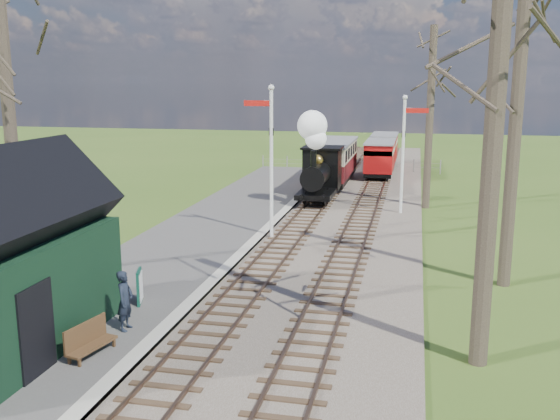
{
  "coord_description": "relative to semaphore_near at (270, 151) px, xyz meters",
  "views": [
    {
      "loc": [
        4.9,
        -8.0,
        6.4
      ],
      "look_at": [
        -0.0,
        14.41,
        1.6
      ],
      "focal_mm": 40.0,
      "sensor_mm": 36.0,
      "label": 1
    }
  ],
  "objects": [
    {
      "name": "distant_hills",
      "position": [
        2.17,
        48.38,
        -19.83
      ],
      "size": [
        114.4,
        48.0,
        22.02
      ],
      "color": "#385B23",
      "rests_on": "ground"
    },
    {
      "name": "ballast_bed",
      "position": [
        2.07,
        6.0,
        -3.57
      ],
      "size": [
        8.0,
        60.0,
        0.1
      ],
      "primitive_type": "cube",
      "color": "brown",
      "rests_on": "ground"
    },
    {
      "name": "track_near",
      "position": [
        0.77,
        6.0,
        -3.52
      ],
      "size": [
        1.6,
        60.0,
        0.15
      ],
      "color": "brown",
      "rests_on": "ground"
    },
    {
      "name": "track_far",
      "position": [
        3.37,
        6.0,
        -3.52
      ],
      "size": [
        1.6,
        60.0,
        0.15
      ],
      "color": "brown",
      "rests_on": "ground"
    },
    {
      "name": "platform",
      "position": [
        -2.73,
        -2.0,
        -3.52
      ],
      "size": [
        5.0,
        44.0,
        0.2
      ],
      "primitive_type": "cube",
      "color": "#474442",
      "rests_on": "ground"
    },
    {
      "name": "coping_strip",
      "position": [
        -0.43,
        -2.0,
        -3.52
      ],
      "size": [
        0.4,
        44.0,
        0.21
      ],
      "primitive_type": "cube",
      "color": "#B2AD9E",
      "rests_on": "ground"
    },
    {
      "name": "semaphore_near",
      "position": [
        0.0,
        0.0,
        0.0
      ],
      "size": [
        1.22,
        0.24,
        6.22
      ],
      "color": "silver",
      "rests_on": "ground"
    },
    {
      "name": "semaphore_far",
      "position": [
        5.14,
        6.0,
        -0.27
      ],
      "size": [
        1.22,
        0.24,
        5.72
      ],
      "color": "silver",
      "rests_on": "ground"
    },
    {
      "name": "bare_trees",
      "position": [
        2.1,
        -5.9,
        1.59
      ],
      "size": [
        15.51,
        22.39,
        12.0
      ],
      "color": "#382D23",
      "rests_on": "ground"
    },
    {
      "name": "fence_line",
      "position": [
        1.07,
        20.0,
        -3.07
      ],
      "size": [
        12.6,
        0.08,
        1.0
      ],
      "color": "slate",
      "rests_on": "ground"
    },
    {
      "name": "locomotive",
      "position": [
        0.76,
        7.76,
        -1.44
      ],
      "size": [
        1.9,
        4.44,
        4.76
      ],
      "color": "black",
      "rests_on": "ground"
    },
    {
      "name": "coach",
      "position": [
        0.77,
        13.83,
        -2.03
      ],
      "size": [
        2.22,
        7.61,
        2.34
      ],
      "color": "black",
      "rests_on": "ground"
    },
    {
      "name": "red_carriage_a",
      "position": [
        3.37,
        17.27,
        -2.24
      ],
      "size": [
        1.88,
        4.65,
        1.98
      ],
      "color": "black",
      "rests_on": "ground"
    },
    {
      "name": "red_carriage_b",
      "position": [
        3.37,
        22.77,
        -2.24
      ],
      "size": [
        1.88,
        4.65,
        1.98
      ],
      "color": "black",
      "rests_on": "ground"
    },
    {
      "name": "sign_board",
      "position": [
        -1.77,
        -8.5,
        -2.93
      ],
      "size": [
        0.28,
        0.66,
        0.98
      ],
      "color": "#0E4131",
      "rests_on": "platform"
    },
    {
      "name": "bench",
      "position": [
        -1.48,
        -11.88,
        -3.06
      ],
      "size": [
        0.68,
        1.41,
        0.77
      ],
      "color": "#472E19",
      "rests_on": "platform"
    },
    {
      "name": "person",
      "position": [
        -1.31,
        -10.33,
        -2.65
      ],
      "size": [
        0.38,
        0.57,
        1.54
      ],
      "primitive_type": "imported",
      "rotation": [
        0.0,
        0.0,
        1.59
      ],
      "color": "black",
      "rests_on": "platform"
    }
  ]
}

